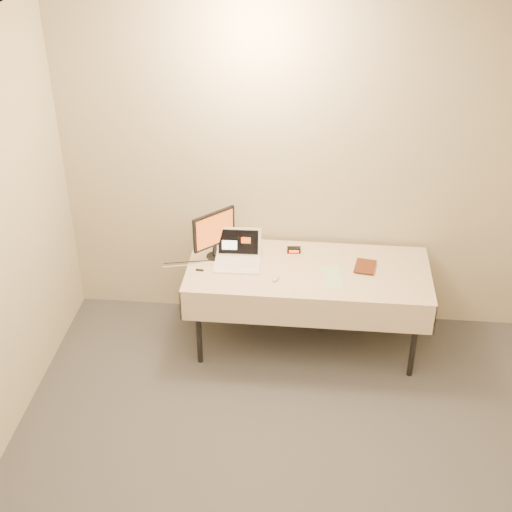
# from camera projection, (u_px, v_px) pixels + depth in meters

# --- Properties ---
(back_wall) EXTENTS (4.00, 0.10, 2.70)m
(back_wall) POSITION_uv_depth(u_px,v_px,m) (314.00, 171.00, 5.52)
(back_wall) COLOR #C2B69C
(back_wall) RESTS_ON ground
(table) EXTENTS (1.86, 0.81, 0.74)m
(table) POSITION_uv_depth(u_px,v_px,m) (308.00, 275.00, 5.49)
(table) COLOR black
(table) RESTS_ON ground
(laptop) EXTENTS (0.36, 0.32, 0.24)m
(laptop) POSITION_uv_depth(u_px,v_px,m) (238.00, 255.00, 5.51)
(laptop) COLOR white
(laptop) RESTS_ON table
(monitor) EXTENTS (0.29, 0.29, 0.39)m
(monitor) POSITION_uv_depth(u_px,v_px,m) (214.00, 231.00, 5.48)
(monitor) COLOR black
(monitor) RESTS_ON table
(book) EXTENTS (0.16, 0.04, 0.21)m
(book) POSITION_uv_depth(u_px,v_px,m) (356.00, 255.00, 5.43)
(book) COLOR brown
(book) RESTS_ON table
(alarm_clock) EXTENTS (0.11, 0.05, 0.04)m
(alarm_clock) POSITION_uv_depth(u_px,v_px,m) (294.00, 250.00, 5.65)
(alarm_clock) COLOR black
(alarm_clock) RESTS_ON table
(clicker) EXTENTS (0.07, 0.10, 0.02)m
(clicker) POSITION_uv_depth(u_px,v_px,m) (276.00, 278.00, 5.32)
(clicker) COLOR silver
(clicker) RESTS_ON table
(paper_form) EXTENTS (0.17, 0.33, 0.00)m
(paper_form) POSITION_uv_depth(u_px,v_px,m) (333.00, 276.00, 5.36)
(paper_form) COLOR #B8E8BA
(paper_form) RESTS_ON table
(usb_dongle) EXTENTS (0.06, 0.03, 0.01)m
(usb_dongle) POSITION_uv_depth(u_px,v_px,m) (200.00, 270.00, 5.43)
(usb_dongle) COLOR black
(usb_dongle) RESTS_ON table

